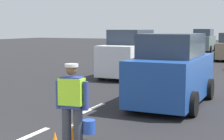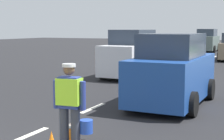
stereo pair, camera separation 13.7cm
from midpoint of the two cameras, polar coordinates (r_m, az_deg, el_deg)
ground_plane at (r=24.97m, az=14.03°, el=1.12°), size 96.00×96.00×0.00m
lane_center_line at (r=29.09m, az=15.67°, el=1.84°), size 0.14×46.40×0.01m
road_worker at (r=6.92m, az=-6.01°, el=-5.10°), size 0.75×0.43×1.67m
traffic_cone_near at (r=7.48m, az=-5.65°, el=-9.21°), size 0.36×0.36×0.60m
car_oncoming_lead at (r=17.27m, az=3.43°, el=2.41°), size 1.99×4.25×2.26m
car_outgoing_ahead at (r=11.08m, az=9.98°, el=-0.29°), size 2.03×4.17×2.18m
car_oncoming_third at (r=36.93m, az=14.95°, el=4.46°), size 2.10×4.03×2.25m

